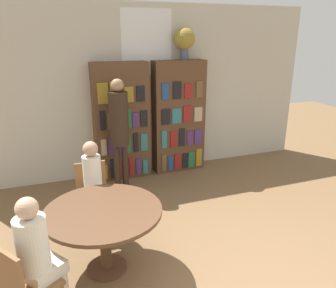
# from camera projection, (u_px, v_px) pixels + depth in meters

# --- Properties ---
(wall_back) EXTENTS (6.40, 0.07, 3.00)m
(wall_back) POSITION_uv_depth(u_px,v_px,m) (147.00, 91.00, 5.91)
(wall_back) COLOR beige
(wall_back) RESTS_ON ground_plane
(bookshelf_left) EXTENTS (0.95, 0.34, 2.05)m
(bookshelf_left) POSITION_uv_depth(u_px,v_px,m) (122.00, 122.00, 5.72)
(bookshelf_left) COLOR brown
(bookshelf_left) RESTS_ON ground_plane
(bookshelf_right) EXTENTS (0.95, 0.34, 2.05)m
(bookshelf_right) POSITION_uv_depth(u_px,v_px,m) (179.00, 117.00, 6.07)
(bookshelf_right) COLOR brown
(bookshelf_right) RESTS_ON ground_plane
(flower_vase) EXTENTS (0.37, 0.37, 0.54)m
(flower_vase) POSITION_uv_depth(u_px,v_px,m) (184.00, 40.00, 5.67)
(flower_vase) COLOR #475166
(flower_vase) RESTS_ON bookshelf_right
(reading_table) EXTENTS (1.24, 1.24, 0.74)m
(reading_table) POSITION_uv_depth(u_px,v_px,m) (104.00, 219.00, 3.44)
(reading_table) COLOR brown
(reading_table) RESTS_ON ground_plane
(chair_near_camera) EXTENTS (0.56, 0.56, 0.88)m
(chair_near_camera) POSITION_uv_depth(u_px,v_px,m) (23.00, 285.00, 2.74)
(chair_near_camera) COLOR brown
(chair_near_camera) RESTS_ON ground_plane
(chair_left_side) EXTENTS (0.40, 0.40, 0.88)m
(chair_left_side) POSITION_uv_depth(u_px,v_px,m) (93.00, 192.00, 4.34)
(chair_left_side) COLOR brown
(chair_left_side) RESTS_ON ground_plane
(seated_reader_left) EXTENTS (0.23, 0.36, 1.24)m
(seated_reader_left) POSITION_uv_depth(u_px,v_px,m) (93.00, 184.00, 4.11)
(seated_reader_left) COLOR silver
(seated_reader_left) RESTS_ON ground_plane
(seated_reader_right) EXTENTS (0.41, 0.40, 1.23)m
(seated_reader_right) POSITION_uv_depth(u_px,v_px,m) (38.00, 252.00, 2.81)
(seated_reader_right) COLOR silver
(seated_reader_right) RESTS_ON ground_plane
(librarian_standing) EXTENTS (0.30, 0.57, 1.84)m
(librarian_standing) POSITION_uv_depth(u_px,v_px,m) (119.00, 124.00, 5.19)
(librarian_standing) COLOR #332319
(librarian_standing) RESTS_ON ground_plane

